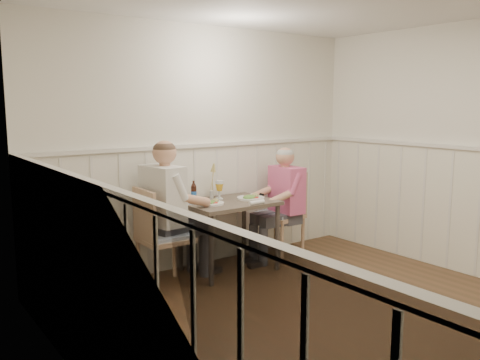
{
  "coord_description": "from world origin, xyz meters",
  "views": [
    {
      "loc": [
        -2.96,
        -2.48,
        1.77
      ],
      "look_at": [
        0.04,
        1.64,
        1.0
      ],
      "focal_mm": 38.0,
      "sensor_mm": 36.0,
      "label": 1
    }
  ],
  "objects_px": {
    "chair_right": "(282,210)",
    "man_in_pink": "(284,212)",
    "grass_vase": "(211,182)",
    "dining_table": "(229,210)",
    "diner_cream": "(167,223)",
    "beer_bottle": "(194,192)",
    "chair_left": "(159,234)"
  },
  "relations": [
    {
      "from": "dining_table",
      "to": "chair_right",
      "type": "xyz_separation_m",
      "value": [
        0.81,
        0.07,
        -0.11
      ]
    },
    {
      "from": "dining_table",
      "to": "diner_cream",
      "type": "distance_m",
      "value": 0.72
    },
    {
      "from": "man_in_pink",
      "to": "grass_vase",
      "type": "height_order",
      "value": "man_in_pink"
    },
    {
      "from": "chair_left",
      "to": "diner_cream",
      "type": "height_order",
      "value": "diner_cream"
    },
    {
      "from": "chair_left",
      "to": "man_in_pink",
      "type": "height_order",
      "value": "man_in_pink"
    },
    {
      "from": "chair_left",
      "to": "beer_bottle",
      "type": "bearing_deg",
      "value": 26.55
    },
    {
      "from": "dining_table",
      "to": "diner_cream",
      "type": "height_order",
      "value": "diner_cream"
    },
    {
      "from": "chair_right",
      "to": "grass_vase",
      "type": "height_order",
      "value": "grass_vase"
    },
    {
      "from": "chair_right",
      "to": "grass_vase",
      "type": "xyz_separation_m",
      "value": [
        -0.87,
        0.17,
        0.39
      ]
    },
    {
      "from": "chair_left",
      "to": "beer_bottle",
      "type": "distance_m",
      "value": 0.7
    },
    {
      "from": "diner_cream",
      "to": "beer_bottle",
      "type": "xyz_separation_m",
      "value": [
        0.43,
        0.2,
        0.24
      ]
    },
    {
      "from": "chair_right",
      "to": "chair_left",
      "type": "xyz_separation_m",
      "value": [
        -1.65,
        -0.11,
        -0.01
      ]
    },
    {
      "from": "diner_cream",
      "to": "man_in_pink",
      "type": "bearing_deg",
      "value": -2.41
    },
    {
      "from": "chair_left",
      "to": "man_in_pink",
      "type": "distance_m",
      "value": 1.58
    },
    {
      "from": "dining_table",
      "to": "beer_bottle",
      "type": "relative_size",
      "value": 4.41
    },
    {
      "from": "chair_right",
      "to": "grass_vase",
      "type": "relative_size",
      "value": 2.46
    },
    {
      "from": "man_in_pink",
      "to": "grass_vase",
      "type": "distance_m",
      "value": 0.93
    },
    {
      "from": "beer_bottle",
      "to": "chair_right",
      "type": "bearing_deg",
      "value": -8.45
    },
    {
      "from": "beer_bottle",
      "to": "grass_vase",
      "type": "bearing_deg",
      "value": 2.24
    },
    {
      "from": "chair_right",
      "to": "man_in_pink",
      "type": "distance_m",
      "value": 0.13
    },
    {
      "from": "diner_cream",
      "to": "beer_bottle",
      "type": "relative_size",
      "value": 6.76
    },
    {
      "from": "chair_right",
      "to": "chair_left",
      "type": "bearing_deg",
      "value": -176.03
    },
    {
      "from": "diner_cream",
      "to": "grass_vase",
      "type": "distance_m",
      "value": 0.77
    },
    {
      "from": "dining_table",
      "to": "beer_bottle",
      "type": "bearing_deg",
      "value": 140.65
    },
    {
      "from": "chair_left",
      "to": "diner_cream",
      "type": "bearing_deg",
      "value": 30.21
    },
    {
      "from": "dining_table",
      "to": "man_in_pink",
      "type": "bearing_deg",
      "value": -2.3
    },
    {
      "from": "chair_left",
      "to": "grass_vase",
      "type": "height_order",
      "value": "grass_vase"
    },
    {
      "from": "man_in_pink",
      "to": "chair_right",
      "type": "bearing_deg",
      "value": 55.66
    },
    {
      "from": "chair_right",
      "to": "diner_cream",
      "type": "bearing_deg",
      "value": -178.44
    },
    {
      "from": "chair_left",
      "to": "man_in_pink",
      "type": "xyz_separation_m",
      "value": [
        1.58,
        0.01,
        0.02
      ]
    },
    {
      "from": "beer_bottle",
      "to": "grass_vase",
      "type": "distance_m",
      "value": 0.25
    },
    {
      "from": "grass_vase",
      "to": "dining_table",
      "type": "bearing_deg",
      "value": -76.73
    }
  ]
}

